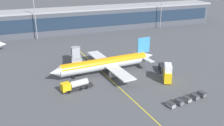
{
  "coord_description": "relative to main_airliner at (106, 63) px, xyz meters",
  "views": [
    {
      "loc": [
        -33.36,
        -75.36,
        37.74
      ],
      "look_at": [
        -2.06,
        7.03,
        4.5
      ],
      "focal_mm": 41.06,
      "sensor_mm": 36.0,
      "label": 1
    }
  ],
  "objects": [
    {
      "name": "apron_light_mast_0",
      "position": [
        58.19,
        58.12,
        9.59
      ],
      "size": [
        2.8,
        0.5,
        22.9
      ],
      "color": "gray",
      "rests_on": "ground_plane"
    },
    {
      "name": "baggage_cart_3",
      "position": [
        18.43,
        -28.77,
        -3.05
      ],
      "size": [
        2.02,
        2.88,
        1.48
      ],
      "color": "#595B60",
      "rests_on": "ground_plane"
    },
    {
      "name": "baggage_cart_1",
      "position": [
        12.13,
        -29.88,
        -3.05
      ],
      "size": [
        2.02,
        2.88,
        1.48
      ],
      "color": "#595B60",
      "rests_on": "ground_plane"
    },
    {
      "name": "baggage_cart_2",
      "position": [
        15.28,
        -29.32,
        -3.05
      ],
      "size": [
        2.02,
        2.88,
        1.48
      ],
      "color": "gray",
      "rests_on": "ground_plane"
    },
    {
      "name": "terminal_building",
      "position": [
        20.85,
        70.08,
        3.23
      ],
      "size": [
        158.39,
        17.23,
        14.09
      ],
      "color": "#424751",
      "rests_on": "ground_plane"
    },
    {
      "name": "ground_plane",
      "position": [
        3.85,
        -9.06,
        -3.83
      ],
      "size": [
        700.0,
        700.0,
        0.0
      ],
      "primitive_type": "plane",
      "color": "#47494F"
    },
    {
      "name": "baggage_cart_0",
      "position": [
        8.98,
        -30.43,
        -3.05
      ],
      "size": [
        2.02,
        2.88,
        1.48
      ],
      "color": "gray",
      "rests_on": "ground_plane"
    },
    {
      "name": "main_airliner",
      "position": [
        0.0,
        0.0,
        0.0
      ],
      "size": [
        42.32,
        33.41,
        11.94
      ],
      "color": "silver",
      "rests_on": "ground_plane"
    },
    {
      "name": "apron_lead_in_line",
      "position": [
        -0.35,
        -7.06,
        -3.83
      ],
      "size": [
        5.34,
        79.86,
        0.01
      ],
      "primitive_type": "cube",
      "rotation": [
        0.0,
        0.0,
        0.06
      ],
      "color": "yellow",
      "rests_on": "ground_plane"
    },
    {
      "name": "apron_light_mast_1",
      "position": [
        -19.45,
        58.12,
        9.62
      ],
      "size": [
        2.8,
        0.5,
        22.95
      ],
      "color": "gray",
      "rests_on": "ground_plane"
    },
    {
      "name": "lavatory_truck",
      "position": [
        21.03,
        -6.15,
        -2.41
      ],
      "size": [
        4.17,
        6.24,
        2.5
      ],
      "color": "black",
      "rests_on": "ground_plane"
    },
    {
      "name": "baggage_cart_4",
      "position": [
        21.59,
        -28.22,
        -3.05
      ],
      "size": [
        2.02,
        2.88,
        1.48
      ],
      "color": "#595B60",
      "rests_on": "ground_plane"
    },
    {
      "name": "catering_lift",
      "position": [
        17.7,
        -14.65,
        -0.77
      ],
      "size": [
        5.43,
        7.17,
        6.3
      ],
      "color": "yellow",
      "rests_on": "ground_plane"
    },
    {
      "name": "jet_bridge",
      "position": [
        -8.98,
        9.08,
        0.98
      ],
      "size": [
        6.98,
        18.4,
        6.52
      ],
      "color": "#B2B7BC",
      "rests_on": "ground_plane"
    },
    {
      "name": "fuel_tanker",
      "position": [
        -14.1,
        -9.97,
        -2.09
      ],
      "size": [
        11.08,
        4.7,
        3.25
      ],
      "color": "#232326",
      "rests_on": "ground_plane"
    }
  ]
}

